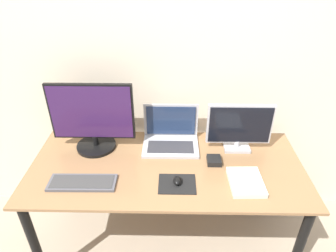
{
  "coord_description": "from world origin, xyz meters",
  "views": [
    {
      "loc": [
        0.04,
        -1.07,
        1.89
      ],
      "look_at": [
        0.01,
        0.47,
        0.93
      ],
      "focal_mm": 32.0,
      "sensor_mm": 36.0,
      "label": 1
    }
  ],
  "objects": [
    {
      "name": "power_brick",
      "position": [
        0.29,
        0.4,
        0.73
      ],
      "size": [
        0.09,
        0.09,
        0.03
      ],
      "color": "black",
      "rests_on": "desk"
    },
    {
      "name": "keyboard",
      "position": [
        -0.48,
        0.2,
        0.72
      ],
      "size": [
        0.38,
        0.14,
        0.02
      ],
      "color": "#4C4C51",
      "rests_on": "desk"
    },
    {
      "name": "wall_back",
      "position": [
        0.0,
        0.81,
        1.25
      ],
      "size": [
        7.0,
        0.05,
        2.5
      ],
      "color": "beige",
      "rests_on": "ground_plane"
    },
    {
      "name": "monitor_left",
      "position": [
        -0.47,
        0.56,
        0.93
      ],
      "size": [
        0.53,
        0.26,
        0.46
      ],
      "color": "black",
      "rests_on": "desk"
    },
    {
      "name": "laptop",
      "position": [
        0.02,
        0.61,
        0.77
      ],
      "size": [
        0.37,
        0.26,
        0.26
      ],
      "color": "#ADADB2",
      "rests_on": "desk"
    },
    {
      "name": "monitor_right",
      "position": [
        0.46,
        0.56,
        0.88
      ],
      "size": [
        0.42,
        0.12,
        0.32
      ],
      "color": "#B2B2B7",
      "rests_on": "desk"
    },
    {
      "name": "desk",
      "position": [
        0.0,
        0.37,
        0.61
      ],
      "size": [
        1.68,
        0.74,
        0.71
      ],
      "color": "olive",
      "rests_on": "ground_plane"
    },
    {
      "name": "book",
      "position": [
        0.45,
        0.21,
        0.73
      ],
      "size": [
        0.19,
        0.24,
        0.03
      ],
      "color": "silver",
      "rests_on": "desk"
    },
    {
      "name": "mousepad",
      "position": [
        0.06,
        0.2,
        0.71
      ],
      "size": [
        0.21,
        0.17,
        0.0
      ],
      "color": "black",
      "rests_on": "desk"
    },
    {
      "name": "mouse",
      "position": [
        0.06,
        0.21,
        0.73
      ],
      "size": [
        0.05,
        0.07,
        0.04
      ],
      "color": "black",
      "rests_on": "mousepad"
    }
  ]
}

